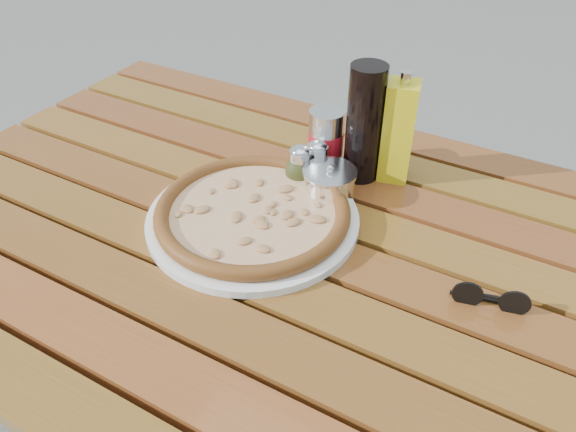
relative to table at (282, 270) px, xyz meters
The scene contains 10 objects.
table is the anchor object (origin of this frame).
plate 0.10m from the table, behind, with size 0.36×0.36×0.01m, color white.
pizza 0.12m from the table, behind, with size 0.46×0.46×0.03m.
pepper_shaker 0.21m from the table, 99.01° to the left, with size 0.06×0.06×0.08m.
oregano_shaker 0.19m from the table, 107.74° to the left, with size 0.07×0.07×0.08m.
dark_bottle 0.30m from the table, 80.68° to the left, with size 0.07×0.07×0.22m, color black.
soda_can 0.26m from the table, 98.62° to the left, with size 0.09×0.09×0.12m.
olive_oil_cruet 0.32m from the table, 70.17° to the left, with size 0.07×0.07×0.21m.
parmesan_tin 0.17m from the table, 82.03° to the left, with size 0.10×0.10×0.07m.
sunglasses 0.35m from the table, ahead, with size 0.11×0.05×0.04m.
Camera 1 is at (0.36, -0.61, 1.35)m, focal length 35.00 mm.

